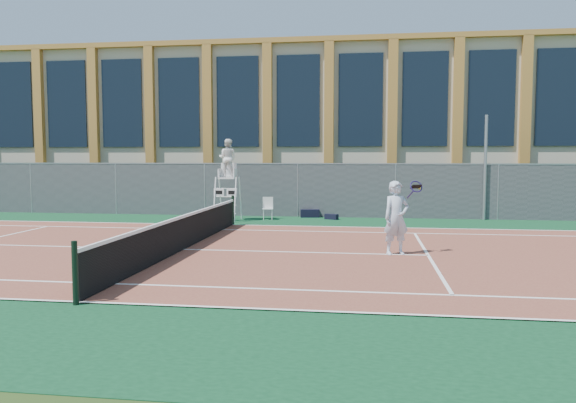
# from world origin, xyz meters

# --- Properties ---
(ground) EXTENTS (120.00, 120.00, 0.00)m
(ground) POSITION_xyz_m (0.00, 0.00, 0.00)
(ground) COLOR #233814
(apron) EXTENTS (36.00, 20.00, 0.01)m
(apron) POSITION_xyz_m (0.00, 1.00, 0.01)
(apron) COLOR #0C351C
(apron) RESTS_ON ground
(tennis_court) EXTENTS (23.77, 10.97, 0.02)m
(tennis_court) POSITION_xyz_m (0.00, 0.00, 0.02)
(tennis_court) COLOR brown
(tennis_court) RESTS_ON apron
(tennis_net) EXTENTS (0.10, 11.30, 1.10)m
(tennis_net) POSITION_xyz_m (0.00, 0.00, 0.54)
(tennis_net) COLOR black
(tennis_net) RESTS_ON ground
(fence) EXTENTS (40.00, 0.06, 2.20)m
(fence) POSITION_xyz_m (0.00, 8.80, 1.10)
(fence) COLOR #595E60
(fence) RESTS_ON ground
(hedge) EXTENTS (40.00, 1.40, 2.20)m
(hedge) POSITION_xyz_m (0.00, 10.00, 1.10)
(hedge) COLOR black
(hedge) RESTS_ON ground
(building) EXTENTS (45.00, 10.60, 8.22)m
(building) POSITION_xyz_m (0.00, 17.95, 4.15)
(building) COLOR beige
(building) RESTS_ON ground
(steel_pole) EXTENTS (0.12, 0.12, 4.14)m
(steel_pole) POSITION_xyz_m (9.46, 8.70, 2.07)
(steel_pole) COLOR #9EA0A5
(steel_pole) RESTS_ON ground
(umpire_chair) EXTENTS (0.90, 1.39, 3.23)m
(umpire_chair) POSITION_xyz_m (-0.55, 7.04, 2.36)
(umpire_chair) COLOR white
(umpire_chair) RESTS_ON ground
(plastic_chair) EXTENTS (0.47, 0.47, 0.89)m
(plastic_chair) POSITION_xyz_m (0.94, 7.63, 0.53)
(plastic_chair) COLOR silver
(plastic_chair) RESTS_ON apron
(sports_bag_near) EXTENTS (0.81, 0.43, 0.33)m
(sports_bag_near) POSITION_xyz_m (2.53, 8.60, 0.17)
(sports_bag_near) COLOR black
(sports_bag_near) RESTS_ON apron
(sports_bag_far) EXTENTS (0.58, 0.43, 0.21)m
(sports_bag_far) POSITION_xyz_m (3.46, 7.96, 0.12)
(sports_bag_far) COLOR black
(sports_bag_far) RESTS_ON apron
(tennis_player) EXTENTS (1.09, 0.81, 1.87)m
(tennis_player) POSITION_xyz_m (5.60, 0.03, 0.97)
(tennis_player) COLOR silver
(tennis_player) RESTS_ON tennis_court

